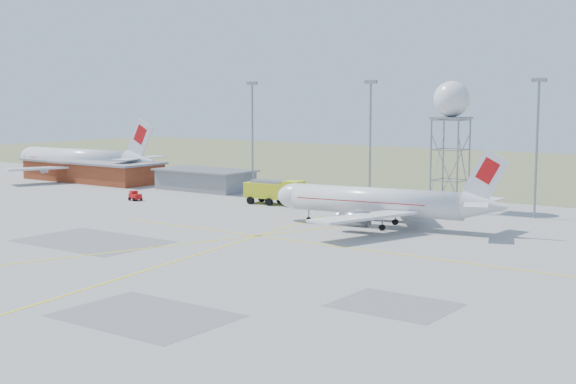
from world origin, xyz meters
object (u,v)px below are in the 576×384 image
Objects in this scene: radar_tower at (451,138)px; airliner_far at (81,160)px; baggage_tug at (135,197)px; fire_truck at (276,193)px; airliner_main at (380,202)px.

airliner_far is at bearing -178.90° from radar_tower.
fire_truck is at bearing 34.15° from baggage_tug.
fire_truck is (-26.06, -10.59, -9.37)m from radar_tower.
fire_truck is at bearing -30.43° from airliner_main.
radar_tower is 1.92× the size of fire_truck.
radar_tower is at bearing -101.20° from airliner_main.
radar_tower is 29.64m from fire_truck.
airliner_far is at bearing 162.85° from baggage_tug.
baggage_tug is at bearing 148.40° from airliner_far.
airliner_main is 14.02× the size of baggage_tug.
airliner_far is 41.57m from baggage_tug.
fire_truck reaches higher than baggage_tug.
fire_truck is 4.46× the size of baggage_tug.
airliner_main is 48.07m from baggage_tug.
radar_tower is (0.85, 20.56, 7.89)m from airliner_main.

